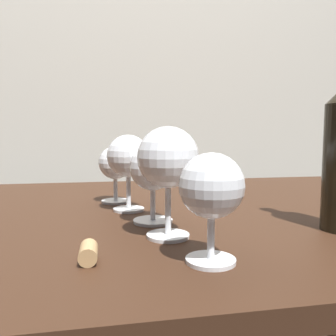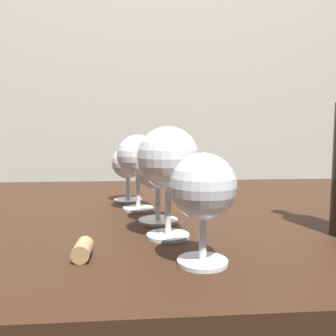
{
  "view_description": "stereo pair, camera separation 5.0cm",
  "coord_description": "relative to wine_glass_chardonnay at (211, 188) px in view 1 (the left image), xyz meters",
  "views": [
    {
      "loc": [
        -0.13,
        -0.68,
        0.87
      ],
      "look_at": [
        -0.04,
        -0.2,
        0.82
      ],
      "focal_mm": 36.85,
      "sensor_mm": 36.0,
      "label": 1
    },
    {
      "loc": [
        -0.08,
        -0.69,
        0.87
      ],
      "look_at": [
        -0.04,
        -0.2,
        0.82
      ],
      "focal_mm": 36.85,
      "sensor_mm": 36.0,
      "label": 2
    }
  ],
  "objects": [
    {
      "name": "wine_glass_chardonnay",
      "position": [
        0.0,
        0.0,
        0.0
      ],
      "size": [
        0.08,
        0.08,
        0.13
      ],
      "color": "white",
      "rests_on": "dining_table"
    },
    {
      "name": "cork",
      "position": [
        -0.14,
        0.03,
        -0.08
      ],
      "size": [
        0.02,
        0.04,
        0.02
      ],
      "primitive_type": "cylinder",
      "rotation": [
        1.57,
        0.0,
        0.0
      ],
      "color": "tan",
      "rests_on": "dining_table"
    },
    {
      "name": "wine_glass_rose",
      "position": [
        -0.1,
        0.38,
        -0.0
      ],
      "size": [
        0.07,
        0.07,
        0.12
      ],
      "color": "white",
      "rests_on": "dining_table"
    },
    {
      "name": "dining_table",
      "position": [
        0.01,
        0.3,
        -0.17
      ],
      "size": [
        1.47,
        0.84,
        0.72
      ],
      "color": "#382114",
      "rests_on": "ground_plane"
    },
    {
      "name": "wine_glass_amber",
      "position": [
        -0.08,
        0.3,
        0.02
      ],
      "size": [
        0.08,
        0.08,
        0.15
      ],
      "color": "white",
      "rests_on": "dining_table"
    },
    {
      "name": "back_wall",
      "position": [
        0.01,
        1.18,
        0.49
      ],
      "size": [
        5.0,
        0.08,
        2.6
      ],
      "primitive_type": "cube",
      "color": "beige",
      "rests_on": "ground_plane"
    },
    {
      "name": "wine_glass_merlot",
      "position": [
        -0.04,
        0.2,
        0.0
      ],
      "size": [
        0.08,
        0.08,
        0.13
      ],
      "color": "white",
      "rests_on": "dining_table"
    },
    {
      "name": "wine_glass_cabernet",
      "position": [
        -0.03,
        0.11,
        0.03
      ],
      "size": [
        0.09,
        0.09,
        0.16
      ],
      "color": "white",
      "rests_on": "dining_table"
    }
  ]
}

